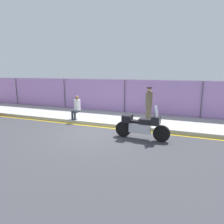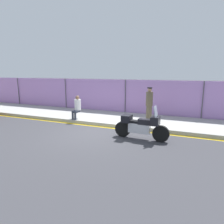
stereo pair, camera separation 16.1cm
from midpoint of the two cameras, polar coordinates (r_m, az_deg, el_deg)
name	(u,v)px [view 1 (the left image)]	position (r m, az deg, el deg)	size (l,w,h in m)	color
ground_plane	(97,133)	(9.22, -4.80, -5.95)	(120.00, 120.00, 0.00)	#38383D
sidewalk	(116,119)	(11.49, 0.81, -1.91)	(33.37, 3.06, 0.18)	#9E9E99
curb_paint_stripe	(105,127)	(10.05, -2.40, -4.40)	(33.37, 0.18, 0.01)	gold
storefront_fence	(125,97)	(12.81, 3.35, 4.19)	(31.70, 0.17, 2.25)	#AD7FC6
motorcycle	(141,126)	(8.31, 7.84, -3.87)	(2.29, 0.55, 1.43)	black
officer_standing	(149,103)	(10.94, 10.07, 2.52)	(0.37, 0.37, 1.75)	brown
person_seated_on_curb	(77,106)	(11.21, -10.47, 1.70)	(0.35, 0.65, 1.27)	#2D3342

